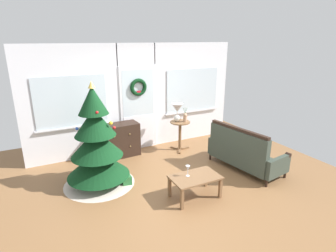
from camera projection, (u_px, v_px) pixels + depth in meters
name	position (u px, v px, depth m)	size (l,w,h in m)	color
ground_plane	(179.00, 184.00, 5.21)	(6.76, 6.76, 0.00)	brown
back_wall_with_door	(137.00, 98.00, 6.58)	(5.20, 0.19, 2.55)	white
christmas_tree	(97.00, 148.00, 5.02)	(1.33, 1.33, 1.96)	#4C331E
dresser_cabinet	(119.00, 140.00, 6.35)	(0.92, 0.48, 0.78)	black
settee_sofa	(243.00, 153.00, 5.69)	(0.93, 1.69, 0.96)	black
side_table	(180.00, 130.00, 6.65)	(0.50, 0.48, 0.74)	brown
table_lamp	(177.00, 110.00, 6.50)	(0.28, 0.28, 0.44)	silver
flower_vase	(185.00, 117.00, 6.54)	(0.11, 0.10, 0.35)	tan
coffee_table	(195.00, 179.00, 4.69)	(0.84, 0.52, 0.40)	brown
wine_glass	(188.00, 168.00, 4.65)	(0.08, 0.08, 0.20)	silver
gift_box	(126.00, 180.00, 5.17)	(0.18, 0.16, 0.18)	#266633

